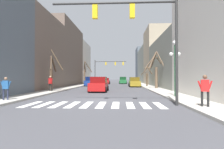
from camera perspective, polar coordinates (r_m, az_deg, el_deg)
The scene contains 21 objects.
ground_plane at distance 12.65m, azimuth -4.82°, elevation -8.72°, with size 240.00×240.00×0.00m, color #424247.
sidewalk_left at distance 14.94m, azimuth -30.45°, elevation -7.11°, with size 2.25×90.00×0.15m.
sidewalk_right at distance 13.43m, azimuth 23.99°, elevation -7.87°, with size 2.25×90.00×0.15m.
building_row_left at distance 32.59m, azimuth -19.46°, elevation 6.41°, with size 6.00×47.27×12.42m.
building_row_right at distance 39.38m, azimuth 15.93°, elevation 4.79°, with size 6.00×62.74×12.88m.
crosswalk_stripes at distance 11.12m, azimuth -5.90°, elevation -9.79°, with size 8.55×2.60×0.01m.
traffic_signal_near at distance 11.36m, azimuth 9.05°, elevation 15.66°, with size 7.82×0.28×6.77m.
traffic_signal_far at distance 46.30m, azimuth -1.70°, elevation 2.83°, with size 8.37×0.28×6.26m.
street_lamp_right_corner at distance 15.48m, azimuth 19.85°, elevation 5.41°, with size 0.95×0.36×4.63m.
car_parked_left_near at distance 46.07m, azimuth 3.58°, elevation -1.97°, with size 2.04×4.48×1.82m.
car_driving_toward_lane at distance 43.37m, azimuth -2.17°, elevation -2.19°, with size 2.19×4.25×1.54m.
car_parked_right_far at distance 21.14m, azimuth -4.31°, elevation -3.32°, with size 2.17×4.44×1.77m.
car_parked_right_mid at distance 34.47m, azimuth -6.92°, elevation -2.34°, with size 2.16×4.13×1.81m.
car_parked_left_mid at distance 32.00m, azimuth 7.32°, elevation -2.51°, with size 2.06×4.88×1.73m.
pedestrian_near_right_corner at distance 10.65m, azimuth 28.09°, elevation -3.83°, with size 0.72×0.34×1.71m.
pedestrian_on_right_sidewalk at distance 21.22m, azimuth -19.48°, elevation -2.32°, with size 0.69×0.45×1.73m.
pedestrian_waiting_at_curb at distance 14.23m, azimuth -31.38°, elevation -3.32°, with size 0.68×0.29×1.59m.
street_tree_right_near at distance 26.06m, azimuth 14.08°, elevation 1.55°, with size 3.16×2.45×5.36m.
street_tree_left_mid at distance 21.45m, azimuth -18.93°, elevation 0.42°, with size 1.67×2.81×4.79m.
street_tree_right_mid at distance 39.52m, azimuth -8.77°, elevation 0.30°, with size 2.03×1.64×5.26m.
street_tree_left_far at distance 31.61m, azimuth 11.47°, elevation -0.48°, with size 2.07×1.09×3.68m.
Camera 1 is at (1.65, -12.43, 1.73)m, focal length 28.00 mm.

